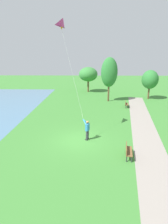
# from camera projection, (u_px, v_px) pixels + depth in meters

# --- Properties ---
(ground_plane) EXTENTS (120.00, 120.00, 0.00)m
(ground_plane) POSITION_uv_depth(u_px,v_px,m) (80.00, 140.00, 15.47)
(ground_plane) COLOR #3D7F33
(walkway_path) EXTENTS (8.35, 31.88, 0.02)m
(walkway_path) POSITION_uv_depth(u_px,v_px,m) (145.00, 132.00, 17.24)
(walkway_path) COLOR gray
(walkway_path) RESTS_ON ground
(person_kite_flyer) EXTENTS (0.62, 0.52, 1.83)m
(person_kite_flyer) POSITION_uv_depth(u_px,v_px,m) (87.00, 128.00, 15.32)
(person_kite_flyer) COLOR #232328
(person_kite_flyer) RESTS_ON ground
(flying_kite) EXTENTS (1.97, 1.61, 8.03)m
(flying_kite) POSITION_uv_depth(u_px,v_px,m) (63.00, 25.00, 14.07)
(flying_kite) COLOR #E02D9E
(park_bench_near_walkway) EXTENTS (0.71, 1.56, 0.88)m
(park_bench_near_walkway) POSITION_uv_depth(u_px,v_px,m) (128.00, 150.00, 12.75)
(park_bench_near_walkway) COLOR brown
(park_bench_near_walkway) RESTS_ON ground
(park_bench_far_walkway) EXTENTS (0.71, 1.56, 0.88)m
(park_bench_far_walkway) POSITION_uv_depth(u_px,v_px,m) (126.00, 104.00, 25.86)
(park_bench_far_walkway) COLOR brown
(park_bench_far_walkway) RESTS_ON ground
(tree_treeline_right) EXTENTS (2.70, 3.03, 4.90)m
(tree_treeline_right) POSITION_uv_depth(u_px,v_px,m) (150.00, 80.00, 30.23)
(tree_treeline_right) COLOR brown
(tree_treeline_right) RESTS_ON ground
(tree_behind_path) EXTENTS (3.79, 4.09, 5.05)m
(tree_behind_path) POSITION_uv_depth(u_px,v_px,m) (88.00, 74.00, 36.75)
(tree_behind_path) COLOR brown
(tree_behind_path) RESTS_ON ground
(tree_lakeside_far) EXTENTS (2.60, 2.09, 6.95)m
(tree_lakeside_far) POSITION_uv_depth(u_px,v_px,m) (109.00, 72.00, 28.28)
(tree_lakeside_far) COLOR brown
(tree_lakeside_far) RESTS_ON ground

